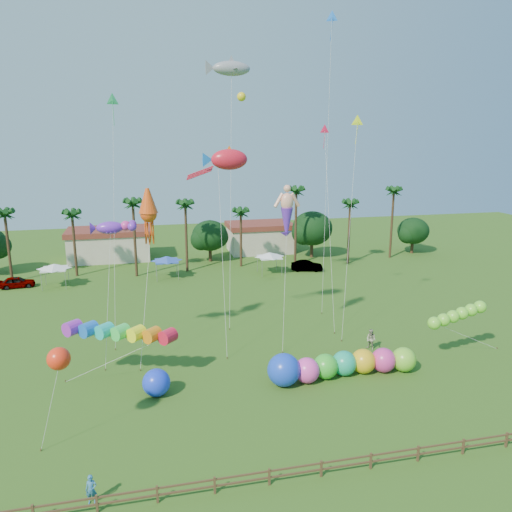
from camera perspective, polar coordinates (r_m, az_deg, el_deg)
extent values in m
plane|color=#285116|center=(35.43, 3.88, -18.10)|extent=(160.00, 160.00, 0.00)
cylinder|color=#3A2819|center=(72.24, -26.43, 0.81)|extent=(0.36, 0.36, 9.00)
cylinder|color=#3A2819|center=(71.82, -20.03, 1.13)|extent=(0.36, 0.36, 8.50)
cylinder|color=#3A2819|center=(69.16, -13.68, 1.76)|extent=(0.36, 0.36, 10.00)
cylinder|color=#3A2819|center=(70.45, -7.97, 2.01)|extent=(0.36, 0.36, 9.50)
cylinder|color=#3A2819|center=(72.69, -1.73, 1.89)|extent=(0.36, 0.36, 8.00)
cylinder|color=#3A2819|center=(73.44, 4.55, 3.16)|extent=(0.36, 0.36, 11.00)
cylinder|color=#3A2819|center=(75.51, 10.57, 2.48)|extent=(0.36, 0.36, 9.00)
cylinder|color=#3A2819|center=(80.63, 15.25, 3.47)|extent=(0.36, 0.36, 10.50)
sphere|color=#113814|center=(75.90, -5.30, 2.35)|extent=(5.46, 5.46, 5.46)
sphere|color=#113814|center=(78.59, 6.44, 3.16)|extent=(6.30, 6.30, 6.30)
sphere|color=#113814|center=(85.05, 17.53, 2.76)|extent=(5.04, 5.04, 5.04)
cube|color=beige|center=(80.68, -16.38, 1.05)|extent=(12.00, 7.00, 4.00)
cube|color=beige|center=(82.76, 0.43, 1.90)|extent=(10.00, 7.00, 4.00)
pyramid|color=white|center=(67.60, -22.07, -1.08)|extent=(3.00, 3.00, 0.60)
pyramid|color=blue|center=(67.75, -10.20, -0.26)|extent=(3.00, 3.00, 0.60)
pyramid|color=white|center=(68.86, 1.55, 0.17)|extent=(3.00, 3.00, 0.60)
cube|color=brown|center=(29.21, -17.73, -25.36)|extent=(0.12, 0.12, 1.00)
cube|color=brown|center=(29.07, -11.22, -25.15)|extent=(0.12, 0.12, 1.00)
cube|color=brown|center=(29.23, -4.74, -24.66)|extent=(0.12, 0.12, 1.00)
cube|color=brown|center=(29.70, 1.53, -23.91)|extent=(0.12, 0.12, 1.00)
cube|color=brown|center=(30.45, 7.47, -22.96)|extent=(0.12, 0.12, 1.00)
cube|color=brown|center=(31.48, 12.99, -21.86)|extent=(0.12, 0.12, 1.00)
cube|color=brown|center=(32.75, 18.04, -20.67)|extent=(0.12, 0.12, 1.00)
cube|color=brown|center=(34.23, 22.61, -19.46)|extent=(0.12, 0.12, 1.00)
cube|color=brown|center=(35.91, 26.71, -18.25)|extent=(0.12, 0.12, 1.00)
cube|color=brown|center=(30.25, 7.49, -22.42)|extent=(36.00, 0.08, 0.10)
cube|color=brown|center=(30.48, 7.47, -23.03)|extent=(36.00, 0.08, 0.10)
imported|color=#4C4C54|center=(69.83, -25.65, -2.71)|extent=(4.39, 2.20, 1.44)
imported|color=#4C4C54|center=(71.21, 5.83, -1.12)|extent=(4.68, 2.62, 1.46)
imported|color=teal|center=(29.66, -18.31, -24.00)|extent=(0.63, 0.45, 1.60)
imported|color=#9A9980|center=(46.21, 13.01, -9.29)|extent=(1.09, 1.16, 1.88)
sphere|color=#FE42BB|center=(39.65, 5.84, -12.87)|extent=(1.98, 1.98, 1.98)
sphere|color=green|center=(40.45, 7.94, -12.38)|extent=(1.98, 1.98, 1.98)
sphere|color=#18AB82|center=(41.19, 10.04, -11.97)|extent=(1.98, 1.98, 1.98)
sphere|color=yellow|center=(41.82, 12.17, -11.67)|extent=(1.98, 1.98, 1.98)
sphere|color=#DE3494|center=(42.37, 14.35, -11.45)|extent=(1.98, 1.98, 1.98)
sphere|color=#76D22E|center=(42.91, 16.52, -11.27)|extent=(1.98, 1.98, 1.98)
sphere|color=blue|center=(38.97, 3.20, -12.87)|extent=(2.60, 2.60, 2.54)
sphere|color=#1B39F4|center=(38.34, -11.32, -14.00)|extent=(2.04, 2.04, 2.04)
cylinder|color=red|center=(39.37, -13.09, -9.19)|extent=(7.42, 5.63, 1.12)
cylinder|color=silver|center=(40.79, -15.67, -11.29)|extent=(7.93, 1.43, 3.63)
cylinder|color=brown|center=(42.56, -20.94, -13.19)|extent=(0.08, 0.08, 0.16)
ellipsoid|color=#72DE31|center=(44.60, 19.69, -7.24)|extent=(5.78, 3.43, 1.28)
cylinder|color=silver|center=(47.45, 22.94, -8.46)|extent=(7.14, 0.83, 3.40)
cylinder|color=brown|center=(50.42, 25.83, -9.44)|extent=(0.08, 0.08, 0.16)
sphere|color=#FF3014|center=(32.24, -21.62, -10.86)|extent=(1.45, 1.45, 1.37)
cylinder|color=silver|center=(33.49, -22.51, -15.50)|extent=(1.51, 0.30, 5.77)
cylinder|color=brown|center=(34.90, -23.38, -19.67)|extent=(0.08, 0.08, 0.16)
cylinder|color=silver|center=(44.19, 3.30, -3.16)|extent=(1.15, 3.05, 11.85)
cylinder|color=brown|center=(44.72, 3.05, -10.94)|extent=(0.08, 0.08, 0.16)
ellipsoid|color=red|center=(44.20, -3.06, 10.96)|extent=(4.99, 2.33, 2.00)
cylinder|color=silver|center=(43.12, -3.19, -0.28)|extent=(1.21, 4.40, 16.64)
cylinder|color=brown|center=(43.72, -3.32, -11.54)|extent=(0.08, 0.08, 0.16)
ellipsoid|color=gray|center=(53.84, -2.82, 20.62)|extent=(5.34, 2.56, 1.83)
cylinder|color=silver|center=(50.18, -2.93, 6.68)|extent=(1.79, 6.96, 25.29)
cylinder|color=brown|center=(49.80, -3.04, -8.33)|extent=(0.08, 0.08, 0.16)
cone|color=#DE4912|center=(43.33, -12.19, 4.71)|extent=(1.62, 1.62, 4.56)
cylinder|color=silver|center=(42.52, -12.63, -3.90)|extent=(1.39, 4.41, 12.19)
cylinder|color=brown|center=(42.66, -13.10, -12.55)|extent=(0.08, 0.08, 0.16)
ellipsoid|color=purple|center=(43.02, -16.35, 3.13)|extent=(3.93, 2.36, 1.47)
cylinder|color=silver|center=(42.84, -16.59, -4.68)|extent=(0.98, 3.18, 11.24)
cylinder|color=brown|center=(43.43, -16.84, -12.31)|extent=(0.08, 0.08, 0.16)
cone|color=#F61B49|center=(50.52, 7.85, 14.09)|extent=(1.08, 0.25, 1.08)
cylinder|color=silver|center=(48.98, 8.41, 2.80)|extent=(0.24, 4.98, 19.22)
cylinder|color=brown|center=(49.39, 8.97, -8.67)|extent=(0.08, 0.08, 0.16)
cone|color=#D2F118|center=(47.65, 11.50, 14.83)|extent=(1.23, 0.63, 1.22)
cylinder|color=silver|center=(46.64, 10.62, 2.61)|extent=(1.98, 3.07, 19.91)
cylinder|color=brown|center=(47.76, 9.76, -9.49)|extent=(0.08, 0.08, 0.16)
cone|color=#2DC368|center=(47.42, -16.07, 16.72)|extent=(1.29, 0.77, 1.29)
cylinder|color=silver|center=(45.91, -15.92, 3.26)|extent=(0.99, 4.18, 21.66)
cylinder|color=brown|center=(46.98, -15.77, -10.22)|extent=(0.08, 0.08, 0.16)
cone|color=blue|center=(55.99, 8.67, 25.36)|extent=(1.31, 0.90, 1.34)
cylinder|color=silver|center=(53.11, 8.08, 9.62)|extent=(1.34, 3.26, 30.24)
cylinder|color=brown|center=(54.47, 7.53, -6.49)|extent=(0.08, 0.08, 0.16)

